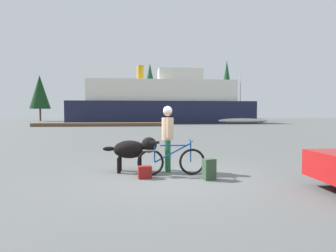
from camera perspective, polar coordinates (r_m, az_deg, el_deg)
The scene contains 12 objects.
ground_plane at distance 6.70m, azimuth 0.85°, elevation -10.77°, with size 160.00×160.00×0.00m, color #595B5B.
bicycle at distance 6.84m, azimuth 0.61°, elevation -7.36°, with size 1.72×0.44×0.89m.
person_cyclist at distance 7.24m, azimuth -0.08°, elevation -1.24°, with size 0.32×0.53×1.75m.
dog at distance 7.26m, azimuth -7.26°, elevation -4.86°, with size 1.43×0.56×0.92m.
backpack at distance 6.49m, azimuth 8.69°, elevation -9.02°, with size 0.28×0.20×0.49m, color #334C33.
handbag_pannier at distance 6.58m, azimuth -4.92°, elevation -9.71°, with size 0.32×0.18×0.30m, color maroon.
dock_pier at distance 33.60m, azimuth -13.99°, elevation 0.33°, with size 15.44×2.67×0.40m, color brown.
ferry_boat at distance 42.53m, azimuth -1.15°, elevation 4.89°, with size 27.83×7.45×8.94m.
sailboat_moored at distance 41.93m, azimuth 14.99°, elevation 1.16°, with size 8.58×2.40×7.56m.
pine_tree_far_left at distance 58.18m, azimuth -25.48°, elevation 6.51°, with size 3.85×3.85×8.91m.
pine_tree_center at distance 55.46m, azimuth -3.84°, elevation 8.64°, with size 3.61×3.61×11.68m.
pine_tree_far_right at distance 57.48m, azimuth 12.29°, elevation 9.01°, with size 2.89×2.89×12.44m.
Camera 1 is at (-0.69, -6.48, 1.57)m, focal length 28.82 mm.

